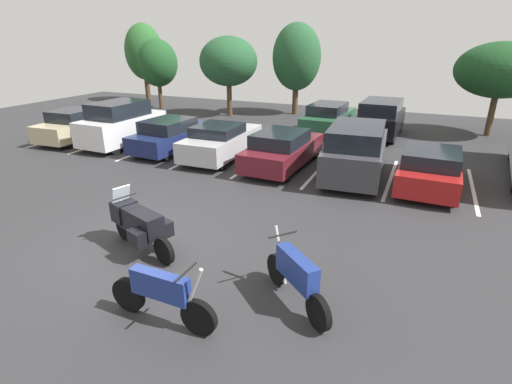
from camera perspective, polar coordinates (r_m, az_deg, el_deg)
ground at (r=10.16m, az=-17.01°, el=-7.71°), size 44.00×44.00×0.10m
motorcycle_touring at (r=9.62m, az=-16.66°, el=-4.38°), size 2.22×1.21×1.46m
motorcycle_second at (r=7.52m, az=5.85°, el=-12.08°), size 1.71×1.50×1.30m
motorcycle_third at (r=7.26m, az=-13.53°, el=-14.38°), size 2.20×0.62×1.33m
parking_stripes at (r=16.70m, az=-4.16°, el=5.03°), size 18.67×4.67×0.01m
car_champagne at (r=21.37m, az=-24.44°, el=8.84°), size 2.01×4.49×1.52m
car_white at (r=19.50m, az=-18.97°, el=9.33°), size 1.98×4.26×2.03m
car_navy at (r=18.03m, az=-12.01°, el=8.15°), size 2.06×4.54×1.44m
car_silver at (r=16.55m, az=-5.09°, el=7.41°), size 1.93×4.49×1.44m
car_maroon at (r=15.29m, az=3.90°, el=6.21°), size 2.02×4.58×1.44m
car_charcoal at (r=14.60m, az=14.35°, el=5.86°), size 2.26×4.97×1.93m
car_red at (r=14.38m, az=24.02°, el=3.20°), size 1.99×4.28×1.37m
car_far_green at (r=21.54m, az=10.51°, el=10.56°), size 1.98×4.84×1.53m
car_far_black at (r=21.20m, az=17.70°, el=10.21°), size 2.04×4.37×1.82m
tree_left at (r=23.33m, az=32.07°, el=14.78°), size 4.27×4.27×4.59m
tree_rear at (r=25.55m, az=-4.03°, el=18.42°), size 3.58×3.58×4.84m
tree_far_left at (r=32.86m, az=-15.99°, el=19.00°), size 2.85×2.85×5.76m
tree_center_left at (r=26.22m, az=5.94°, el=18.93°), size 3.05×3.05×5.63m
tree_center at (r=28.89m, az=-14.14°, el=17.73°), size 2.70×2.70×4.66m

